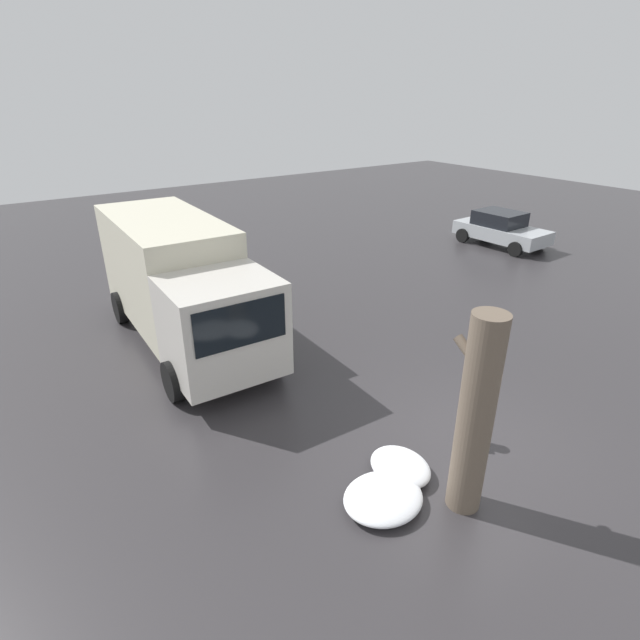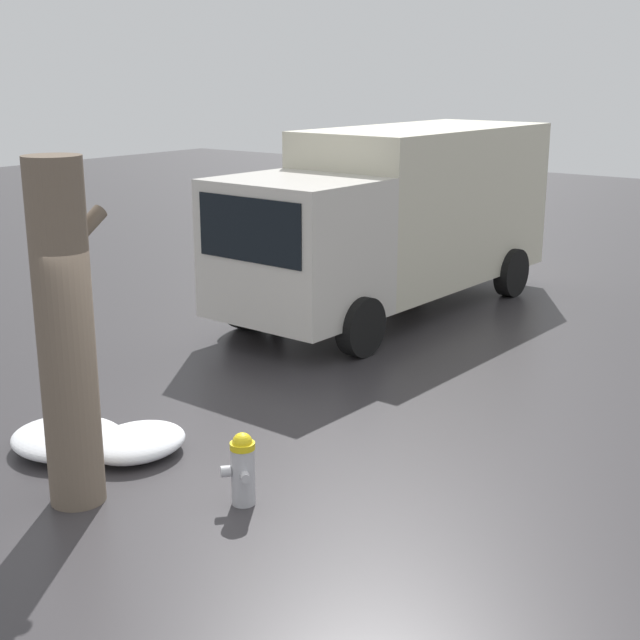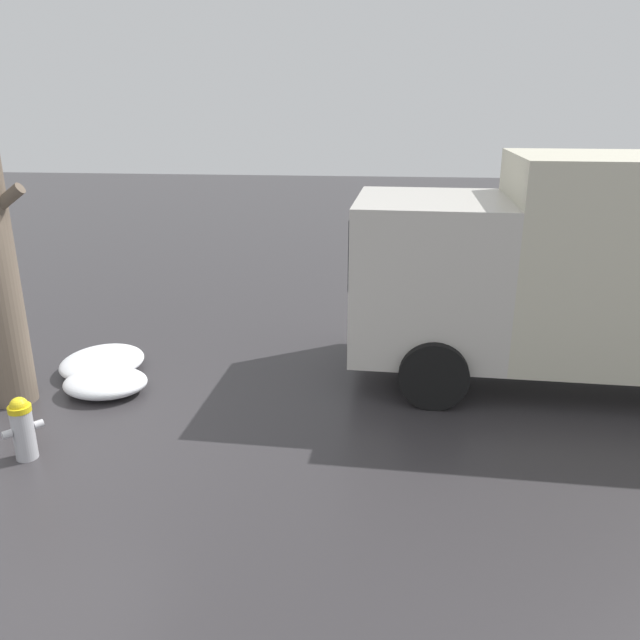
# 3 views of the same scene
# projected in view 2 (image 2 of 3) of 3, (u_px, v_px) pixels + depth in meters

# --- Properties ---
(ground_plane) EXTENTS (60.00, 60.00, 0.00)m
(ground_plane) POSITION_uv_depth(u_px,v_px,m) (244.00, 503.00, 8.72)
(ground_plane) COLOR #333033
(fire_hydrant) EXTENTS (0.38, 0.39, 0.74)m
(fire_hydrant) POSITION_uv_depth(u_px,v_px,m) (242.00, 468.00, 8.61)
(fire_hydrant) COLOR #B7B7BC
(fire_hydrant) RESTS_ON ground_plane
(tree_trunk) EXTENTS (0.82, 0.54, 3.36)m
(tree_trunk) POSITION_uv_depth(u_px,v_px,m) (66.00, 335.00, 8.33)
(tree_trunk) COLOR #6B5B4C
(tree_trunk) RESTS_ON ground_plane
(delivery_truck) EXTENTS (7.23, 2.79, 3.14)m
(delivery_truck) POSITION_uv_depth(u_px,v_px,m) (397.00, 214.00, 15.45)
(delivery_truck) COLOR beige
(delivery_truck) RESTS_ON ground_plane
(pedestrian) EXTENTS (0.35, 0.35, 1.60)m
(pedestrian) POSITION_uv_depth(u_px,v_px,m) (276.00, 273.00, 14.70)
(pedestrian) COLOR #23232D
(pedestrian) RESTS_ON ground_plane
(snow_pile_by_hydrant) EXTENTS (1.14, 0.94, 0.30)m
(snow_pile_by_hydrant) POSITION_uv_depth(u_px,v_px,m) (137.00, 442.00, 9.79)
(snow_pile_by_hydrant) COLOR white
(snow_pile_by_hydrant) RESTS_ON ground_plane
(snow_pile_curbside) EXTENTS (1.18, 1.35, 0.27)m
(snow_pile_curbside) POSITION_uv_depth(u_px,v_px,m) (68.00, 438.00, 9.92)
(snow_pile_curbside) COLOR white
(snow_pile_curbside) RESTS_ON ground_plane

